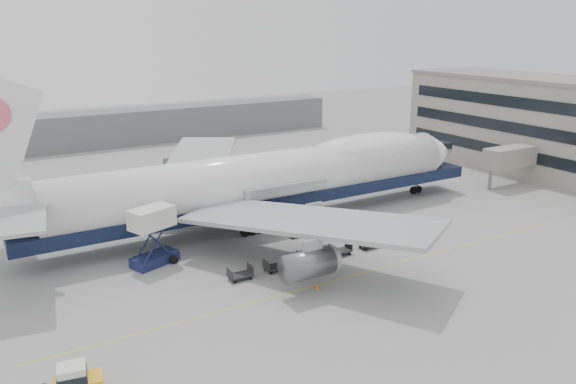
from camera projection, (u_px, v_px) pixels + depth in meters
ground at (319, 255)px, 59.87m from camera, size 260.00×260.00×0.00m
apron_line at (353, 275)px, 54.92m from camera, size 60.00×0.15×0.01m
hangar at (82, 131)px, 111.68m from camera, size 110.00×8.00×7.00m
airliner at (270, 178)px, 68.48m from camera, size 67.00×55.30×19.98m
catering_truck at (153, 232)px, 56.69m from camera, size 5.23×4.35×6.04m
baggage_tug at (76, 382)px, 36.83m from camera, size 3.33×2.17×2.26m
traffic_cone at (317, 286)px, 52.10m from camera, size 0.38×0.38×0.56m
dolly_0 at (240, 274)px, 53.93m from camera, size 2.30×1.35×1.30m
dolly_1 at (276, 266)px, 55.87m from camera, size 2.30×1.35×1.30m
dolly_2 at (309, 258)px, 57.80m from camera, size 2.30×1.35×1.30m
dolly_3 at (340, 250)px, 59.74m from camera, size 2.30×1.35×1.30m
dolly_4 at (370, 243)px, 61.67m from camera, size 2.30×1.35×1.30m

